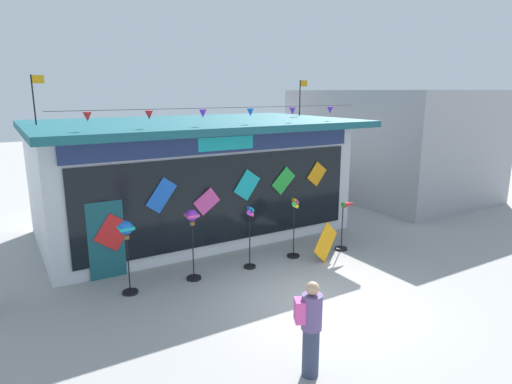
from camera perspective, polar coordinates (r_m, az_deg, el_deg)
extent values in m
plane|color=#9E9B99|center=(10.37, 7.92, -13.78)|extent=(80.00, 80.00, 0.00)
cube|color=silver|center=(14.88, -8.49, 1.69)|extent=(9.46, 5.15, 3.55)
cube|color=#195660|center=(14.13, -7.87, 8.79)|extent=(9.86, 6.25, 0.20)
cube|color=navy|center=(12.31, -3.96, 6.34)|extent=(8.71, 0.08, 0.53)
cube|color=#19B7BC|center=(12.28, -3.89, 6.33)|extent=(1.70, 0.04, 0.37)
cube|color=black|center=(12.60, -3.86, -0.96)|extent=(8.52, 0.06, 2.54)
cube|color=#195660|center=(11.68, -18.90, -5.94)|extent=(0.90, 0.07, 2.00)
cube|color=red|center=(11.61, -18.07, -5.01)|extent=(0.99, 0.03, 1.01)
cube|color=blue|center=(11.73, -12.20, -0.42)|extent=(0.88, 0.03, 0.96)
cube|color=#EA4CA3|center=(12.27, -6.42, -1.24)|extent=(0.82, 0.03, 0.78)
cube|color=#19B7BC|center=(12.77, -1.19, 0.91)|extent=(0.89, 0.03, 0.94)
cube|color=green|center=(13.45, 3.59, 1.49)|extent=(0.86, 0.03, 0.87)
cube|color=orange|center=(14.20, 7.90, 2.33)|extent=(0.79, 0.03, 0.81)
cylinder|color=black|center=(12.12, -3.76, 10.89)|extent=(9.08, 0.01, 0.01)
cone|color=red|center=(10.95, -21.07, 9.11)|extent=(0.20, 0.20, 0.22)
cone|color=red|center=(11.30, -13.73, 9.69)|extent=(0.20, 0.20, 0.22)
cone|color=purple|center=(11.81, -6.92, 10.09)|extent=(0.20, 0.20, 0.22)
cone|color=blue|center=(12.48, -0.74, 10.33)|extent=(0.20, 0.20, 0.22)
cone|color=purple|center=(13.27, 4.76, 10.44)|extent=(0.20, 0.20, 0.22)
cone|color=purple|center=(14.17, 9.61, 10.46)|extent=(0.20, 0.20, 0.22)
cylinder|color=black|center=(13.54, -26.95, 10.62)|extent=(0.04, 0.04, 1.34)
cube|color=orange|center=(13.56, -26.50, 12.99)|extent=(0.32, 0.02, 0.22)
cylinder|color=black|center=(16.83, 5.72, 12.06)|extent=(0.04, 0.04, 1.31)
cube|color=orange|center=(16.93, 6.21, 13.86)|extent=(0.32, 0.02, 0.22)
cylinder|color=black|center=(10.99, -16.02, -12.39)|extent=(0.36, 0.36, 0.06)
cylinder|color=black|center=(10.72, -16.25, -9.01)|extent=(0.03, 0.03, 1.45)
sphere|color=blue|center=(10.43, -16.56, -4.47)|extent=(0.32, 0.32, 0.32)
cube|color=#19B7BC|center=(10.43, -16.56, -4.47)|extent=(0.33, 0.33, 0.07)
cube|color=brown|center=(10.49, -16.48, -5.63)|extent=(0.10, 0.10, 0.10)
cylinder|color=black|center=(11.42, -8.08, -11.01)|extent=(0.37, 0.37, 0.06)
cylinder|color=black|center=(11.14, -8.20, -7.53)|extent=(0.03, 0.03, 1.54)
sphere|color=purple|center=(10.86, -8.35, -3.01)|extent=(0.29, 0.29, 0.29)
cube|color=#EA4CA3|center=(10.86, -8.35, -3.01)|extent=(0.29, 0.29, 0.06)
cube|color=brown|center=(10.91, -8.32, -4.04)|extent=(0.10, 0.10, 0.10)
cylinder|color=black|center=(11.99, -0.81, -9.67)|extent=(0.33, 0.33, 0.06)
cylinder|color=black|center=(11.72, -0.82, -6.22)|extent=(0.03, 0.03, 1.58)
cylinder|color=black|center=(11.45, -0.73, -2.53)|extent=(0.06, 0.04, 0.06)
cone|color=#19B7BC|center=(11.49, -0.35, -2.47)|extent=(0.13, 0.14, 0.13)
cone|color=blue|center=(11.43, -0.74, -2.11)|extent=(0.14, 0.13, 0.13)
cone|color=purple|center=(11.41, -1.12, -2.60)|extent=(0.13, 0.14, 0.13)
cone|color=#EA4CA3|center=(11.48, -0.73, -2.96)|extent=(0.14, 0.13, 0.13)
cylinder|color=black|center=(12.77, 4.87, -8.26)|extent=(0.36, 0.36, 0.06)
cylinder|color=black|center=(12.51, 4.94, -4.97)|extent=(0.03, 0.03, 1.60)
cylinder|color=black|center=(12.26, 5.12, -1.46)|extent=(0.06, 0.04, 0.06)
cone|color=#EA4CA3|center=(12.31, 5.47, -1.40)|extent=(0.14, 0.14, 0.14)
cone|color=orange|center=(12.24, 5.13, -1.03)|extent=(0.14, 0.14, 0.14)
cone|color=green|center=(12.21, 4.77, -1.51)|extent=(0.14, 0.14, 0.14)
cone|color=yellow|center=(12.28, 5.11, -1.88)|extent=(0.14, 0.14, 0.14)
cylinder|color=black|center=(13.53, 11.00, -7.22)|extent=(0.37, 0.37, 0.06)
cylinder|color=black|center=(13.32, 11.13, -4.55)|extent=(0.03, 0.03, 1.38)
cone|color=red|center=(13.29, 12.01, -1.53)|extent=(0.49, 0.23, 0.18)
cylinder|color=green|center=(13.14, 11.26, -1.67)|extent=(0.03, 0.16, 0.16)
cylinder|color=#333D56|center=(7.78, 7.11, -19.94)|extent=(0.28, 0.28, 0.86)
cylinder|color=#604C7F|center=(7.41, 7.27, -15.19)|extent=(0.34, 0.34, 0.60)
sphere|color=tan|center=(7.22, 7.37, -12.32)|extent=(0.22, 0.22, 0.22)
cube|color=#EA4CA3|center=(7.36, 5.70, -15.09)|extent=(0.26, 0.30, 0.38)
cube|color=orange|center=(12.48, 9.03, -6.45)|extent=(1.06, 0.32, 1.06)
cube|color=#99999E|center=(21.08, 16.79, 6.15)|extent=(5.80, 8.25, 4.69)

